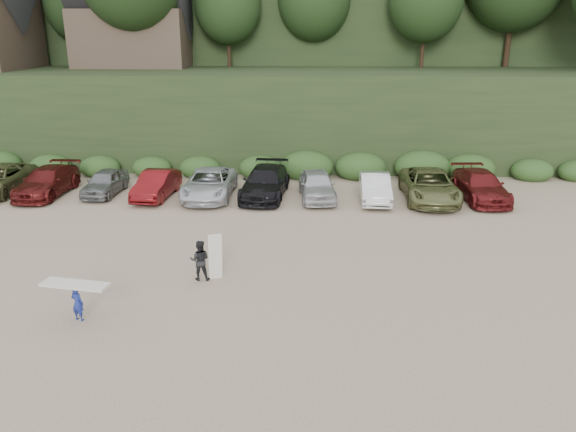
{
  "coord_description": "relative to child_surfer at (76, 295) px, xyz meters",
  "views": [
    {
      "loc": [
        0.9,
        -19.07,
        8.66
      ],
      "look_at": [
        0.08,
        3.0,
        1.3
      ],
      "focal_mm": 35.0,
      "sensor_mm": 36.0,
      "label": 1
    }
  ],
  "objects": [
    {
      "name": "child_surfer",
      "position": [
        0.0,
        0.0,
        0.0
      ],
      "size": [
        2.18,
        0.95,
        1.27
      ],
      "color": "navy",
      "rests_on": "ground"
    },
    {
      "name": "ground",
      "position": [
        6.22,
        3.66,
        -0.86
      ],
      "size": [
        120.0,
        120.0,
        0.0
      ],
      "primitive_type": "plane",
      "color": "tan",
      "rests_on": "ground"
    },
    {
      "name": "parked_cars",
      "position": [
        0.89,
        13.73,
        -0.1
      ],
      "size": [
        34.45,
        6.16,
        1.64
      ],
      "color": "#A7A6AB",
      "rests_on": "ground"
    },
    {
      "name": "adult_surfer",
      "position": [
        3.3,
        3.15,
        -0.1
      ],
      "size": [
        1.21,
        0.58,
        1.77
      ],
      "color": "black",
      "rests_on": "ground"
    },
    {
      "name": "hillside_backdrop",
      "position": [
        5.96,
        39.59,
        10.36
      ],
      "size": [
        90.0,
        41.5,
        28.0
      ],
      "color": "black",
      "rests_on": "ground"
    }
  ]
}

